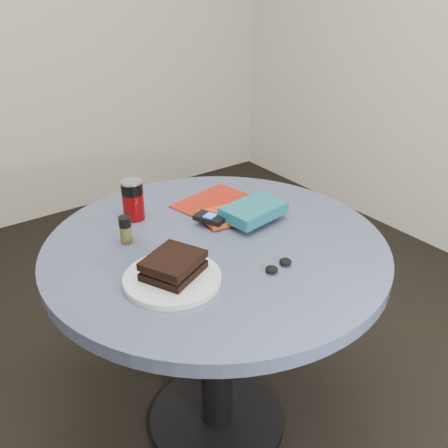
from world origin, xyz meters
TOP-DOWN VIEW (x-y plane):
  - ground at (0.00, 0.00)m, footprint 4.00×4.00m
  - table at (0.00, 0.00)m, footprint 1.00×1.00m
  - plate at (-0.21, -0.10)m, footprint 0.32×0.32m
  - sandwich at (-0.20, -0.09)m, footprint 0.18×0.17m
  - soda_can at (-0.12, 0.28)m, footprint 0.08×0.08m
  - pepper_grinder at (-0.21, 0.15)m, footprint 0.04×0.04m
  - magazine at (0.15, 0.21)m, footprint 0.29×0.24m
  - red_book at (0.13, 0.10)m, footprint 0.20×0.15m
  - novel at (0.17, 0.04)m, footprint 0.21×0.15m
  - mp3_player at (0.04, 0.09)m, footprint 0.09×0.11m
  - headphones at (0.05, -0.22)m, footprint 0.09×0.04m

SIDE VIEW (x-z plane):
  - ground at x=0.00m, z-range 0.00..0.00m
  - table at x=0.00m, z-range 0.21..0.96m
  - magazine at x=0.15m, z-range 0.75..0.75m
  - plate at x=-0.21m, z-range 0.75..0.77m
  - headphones at x=0.05m, z-range 0.75..0.77m
  - red_book at x=0.13m, z-range 0.75..0.77m
  - mp3_player at x=0.04m, z-range 0.77..0.79m
  - novel at x=0.17m, z-range 0.77..0.81m
  - sandwich at x=-0.20m, z-range 0.77..0.82m
  - pepper_grinder at x=-0.21m, z-range 0.75..0.83m
  - soda_can at x=-0.12m, z-range 0.75..0.88m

